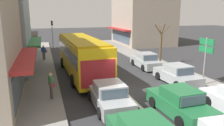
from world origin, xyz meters
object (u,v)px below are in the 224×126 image
(sedan_adjacent_lane_lead, at_px, (109,96))
(pedestrian_browsing_midblock, at_px, (51,84))
(parked_sedan_kerb_third, at_px, (146,61))
(street_tree_right, at_px, (161,46))
(pedestrian_with_handbag_near, at_px, (44,52))
(city_bus, at_px, (81,54))
(sedan_queue_far_back, at_px, (180,103))
(parked_sedan_kerb_second, at_px, (177,75))
(directional_road_sign, at_px, (206,50))
(traffic_light_downstreet, at_px, (52,30))

(sedan_adjacent_lane_lead, distance_m, pedestrian_browsing_midblock, 3.71)
(parked_sedan_kerb_third, distance_m, pedestrian_browsing_midblock, 11.02)
(street_tree_right, bearing_deg, pedestrian_with_handbag_near, 153.44)
(parked_sedan_kerb_third, distance_m, pedestrian_with_handbag_near, 11.47)
(city_bus, relative_size, sedan_adjacent_lane_lead, 2.59)
(sedan_queue_far_back, height_order, pedestrian_with_handbag_near, pedestrian_with_handbag_near)
(parked_sedan_kerb_second, xyz_separation_m, directional_road_sign, (1.43, -1.21, 2.04))
(pedestrian_with_handbag_near, bearing_deg, street_tree_right, -26.56)
(city_bus, relative_size, parked_sedan_kerb_second, 2.57)
(parked_sedan_kerb_third, relative_size, directional_road_sign, 1.17)
(city_bus, distance_m, pedestrian_with_handbag_near, 7.75)
(pedestrian_with_handbag_near, bearing_deg, city_bus, -66.64)
(parked_sedan_kerb_third, xyz_separation_m, street_tree_right, (1.86, 0.53, 1.38))
(sedan_adjacent_lane_lead, relative_size, pedestrian_with_handbag_near, 2.59)
(parked_sedan_kerb_second, height_order, street_tree_right, street_tree_right)
(city_bus, distance_m, directional_road_sign, 9.83)
(city_bus, bearing_deg, parked_sedan_kerb_third, 7.14)
(traffic_light_downstreet, bearing_deg, sedan_adjacent_lane_lead, -85.08)
(sedan_adjacent_lane_lead, distance_m, traffic_light_downstreet, 23.58)
(sedan_queue_far_back, bearing_deg, pedestrian_with_handbag_near, 112.39)
(parked_sedan_kerb_second, relative_size, pedestrian_browsing_midblock, 2.61)
(sedan_queue_far_back, height_order, parked_sedan_kerb_second, same)
(traffic_light_downstreet, bearing_deg, parked_sedan_kerb_second, -68.33)
(parked_sedan_kerb_third, bearing_deg, sedan_queue_far_back, -106.37)
(sedan_adjacent_lane_lead, xyz_separation_m, pedestrian_browsing_midblock, (-3.10, 2.01, 0.40))
(city_bus, distance_m, traffic_light_downstreet, 16.37)
(directional_road_sign, height_order, pedestrian_with_handbag_near, directional_road_sign)
(street_tree_right, relative_size, pedestrian_with_handbag_near, 2.65)
(pedestrian_with_handbag_near, xyz_separation_m, pedestrian_browsing_midblock, (0.32, -12.20, 0.00))
(sedan_queue_far_back, bearing_deg, pedestrian_browsing_midblock, 147.74)
(parked_sedan_kerb_third, height_order, directional_road_sign, directional_road_sign)
(sedan_queue_far_back, xyz_separation_m, parked_sedan_kerb_second, (2.95, 4.69, 0.00))
(directional_road_sign, relative_size, street_tree_right, 0.83)
(city_bus, height_order, sedan_queue_far_back, city_bus)
(city_bus, relative_size, sedan_queue_far_back, 2.57)
(directional_road_sign, distance_m, street_tree_right, 7.04)
(sedan_queue_far_back, distance_m, directional_road_sign, 5.96)
(traffic_light_downstreet, distance_m, directional_road_sign, 23.94)
(directional_road_sign, distance_m, pedestrian_with_handbag_near, 16.94)
(city_bus, xyz_separation_m, traffic_light_downstreet, (-1.65, 16.26, 0.97))
(sedan_queue_far_back, distance_m, pedestrian_with_handbag_near, 17.54)
(parked_sedan_kerb_third, relative_size, pedestrian_browsing_midblock, 2.59)
(parked_sedan_kerb_third, distance_m, street_tree_right, 2.38)
(street_tree_right, relative_size, pedestrian_browsing_midblock, 2.65)
(city_bus, bearing_deg, directional_road_sign, -35.22)
(pedestrian_browsing_midblock, bearing_deg, parked_sedan_kerb_third, 32.65)
(sedan_adjacent_lane_lead, relative_size, directional_road_sign, 1.17)
(street_tree_right, bearing_deg, parked_sedan_kerb_third, -164.27)
(directional_road_sign, bearing_deg, pedestrian_with_handbag_near, 130.99)
(pedestrian_with_handbag_near, bearing_deg, sedan_queue_far_back, -67.61)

